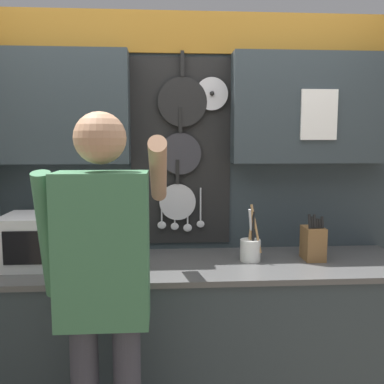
{
  "coord_description": "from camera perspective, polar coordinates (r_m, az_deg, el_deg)",
  "views": [
    {
      "loc": [
        -0.2,
        -2.32,
        1.62
      ],
      "look_at": [
        -0.03,
        0.22,
        1.31
      ],
      "focal_mm": 40.0,
      "sensor_mm": 36.0,
      "label": 1
    }
  ],
  "objects": [
    {
      "name": "microwave",
      "position": [
        2.48,
        -18.53,
        -6.06
      ],
      "size": [
        0.48,
        0.35,
        0.28
      ],
      "color": "silver",
      "rests_on": "base_cabinet_counter"
    },
    {
      "name": "back_wall_unit",
      "position": [
        2.63,
        0.7,
        3.47
      ],
      "size": [
        2.96,
        0.22,
        2.38
      ],
      "color": "#2D383D",
      "rests_on": "ground_plane"
    },
    {
      "name": "knife_block",
      "position": [
        2.56,
        15.84,
        -6.52
      ],
      "size": [
        0.11,
        0.15,
        0.27
      ],
      "color": "brown",
      "rests_on": "base_cabinet_counter"
    },
    {
      "name": "base_cabinet_counter",
      "position": [
        2.6,
        0.98,
        -19.44
      ],
      "size": [
        2.39,
        0.67,
        0.94
      ],
      "color": "#2D383D",
      "rests_on": "ground_plane"
    },
    {
      "name": "person",
      "position": [
        1.87,
        -11.66,
        -11.27
      ],
      "size": [
        0.54,
        0.63,
        1.73
      ],
      "color": "#383842",
      "rests_on": "ground_plane"
    },
    {
      "name": "utensil_crock",
      "position": [
        2.46,
        7.82,
        -7.36
      ],
      "size": [
        0.12,
        0.12,
        0.32
      ],
      "color": "white",
      "rests_on": "base_cabinet_counter"
    }
  ]
}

